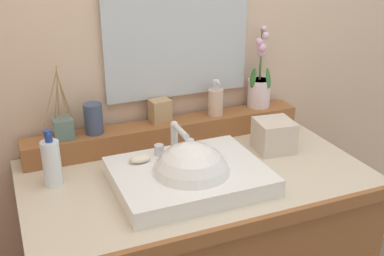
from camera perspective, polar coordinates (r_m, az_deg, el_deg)
wall_back at (r=1.86m, az=-5.07°, el=14.44°), size 2.64×0.20×2.68m
back_ledge at (r=1.82m, az=-2.89°, el=-0.48°), size 1.06×0.11×0.08m
sink_basin at (r=1.53m, az=-0.17°, el=-6.14°), size 0.47×0.37×0.28m
soap_bar at (r=1.56m, az=-6.21°, el=-3.65°), size 0.07×0.04×0.02m
potted_plant at (r=1.95m, az=8.00°, el=5.03°), size 0.10×0.10×0.32m
soap_dispenser at (r=1.85m, az=2.82°, el=3.22°), size 0.06×0.06×0.14m
tumbler_cup at (r=1.72m, az=-11.62°, el=1.10°), size 0.07×0.07×0.11m
reed_diffuser at (r=1.71m, az=-15.05°, el=0.10°), size 0.10×0.08×0.26m
trinket_box at (r=1.80m, az=-3.81°, el=2.08°), size 0.08×0.07×0.09m
lotion_bottle at (r=1.57m, az=-16.33°, el=-3.87°), size 0.06×0.06×0.19m
tissue_box at (r=1.77m, az=9.70°, el=-0.88°), size 0.14×0.14×0.11m
mirror at (r=1.78m, az=-1.76°, el=12.95°), size 0.56×0.02×0.59m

